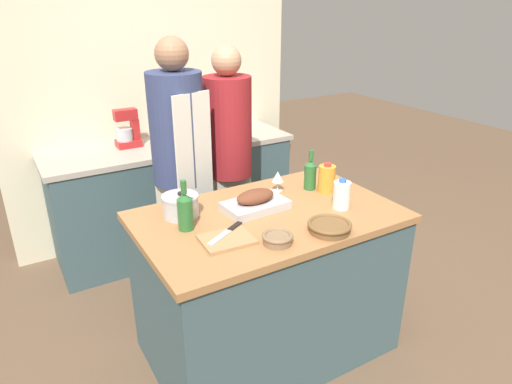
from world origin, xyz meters
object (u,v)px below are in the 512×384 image
(juice_jug, at_px, (327,179))
(wicker_basket, at_px, (330,227))
(wine_bottle_dark, at_px, (310,174))
(person_cook_guest, at_px, (229,157))
(cutting_board, at_px, (227,240))
(stock_pot, at_px, (181,206))
(knife_chef, at_px, (227,232))
(stand_mixer, at_px, (127,131))
(milk_jug, at_px, (342,195))
(condiment_bottle_short, at_px, (171,132))
(wine_bottle_green, at_px, (185,210))
(wine_glass_left, at_px, (278,177))
(mixing_bowl, at_px, (278,238))
(roasting_pan, at_px, (255,202))
(condiment_bottle_tall, at_px, (172,127))
(person_cook_aproned, at_px, (180,162))

(juice_jug, bearing_deg, wicker_basket, -126.88)
(wine_bottle_dark, relative_size, person_cook_guest, 0.14)
(cutting_board, relative_size, stock_pot, 1.32)
(knife_chef, xyz_separation_m, stand_mixer, (0.00, 1.67, 0.11))
(milk_jug, distance_m, condiment_bottle_short, 1.66)
(wicker_basket, distance_m, wine_bottle_green, 0.72)
(milk_jug, relative_size, wine_glass_left, 1.36)
(mixing_bowl, distance_m, person_cook_guest, 1.19)
(roasting_pan, relative_size, mixing_bowl, 2.40)
(wicker_basket, xyz_separation_m, stand_mixer, (-0.46, 1.88, 0.10))
(juice_jug, height_order, wine_bottle_dark, wine_bottle_dark)
(wicker_basket, height_order, condiment_bottle_tall, condiment_bottle_tall)
(wicker_basket, xyz_separation_m, person_cook_guest, (0.05, 1.18, 0.02))
(wine_bottle_dark, bearing_deg, stand_mixer, 117.10)
(wine_glass_left, bearing_deg, roasting_pan, -147.96)
(wine_glass_left, bearing_deg, knife_chef, -146.26)
(juice_jug, bearing_deg, person_cook_aproned, 131.99)
(wine_bottle_dark, xyz_separation_m, person_cook_aproned, (-0.59, 0.63, -0.01))
(milk_jug, bearing_deg, roasting_pan, 151.48)
(stock_pot, height_order, wine_bottle_dark, wine_bottle_dark)
(roasting_pan, distance_m, cutting_board, 0.39)
(stand_mixer, height_order, condiment_bottle_tall, stand_mixer)
(mixing_bowl, xyz_separation_m, wine_bottle_dark, (0.54, 0.47, 0.07))
(juice_jug, bearing_deg, wine_glass_left, 147.34)
(roasting_pan, bearing_deg, person_cook_aproned, 102.09)
(wine_bottle_dark, height_order, condiment_bottle_short, wine_bottle_dark)
(person_cook_aproned, bearing_deg, person_cook_guest, -7.47)
(cutting_board, bearing_deg, condiment_bottle_short, 77.97)
(knife_chef, distance_m, condiment_bottle_tall, 1.74)
(wicker_basket, bearing_deg, mixing_bowl, 173.86)
(roasting_pan, height_order, wine_glass_left, wine_glass_left)
(juice_jug, relative_size, knife_chef, 0.74)
(stock_pot, bearing_deg, person_cook_guest, 45.63)
(wine_bottle_green, distance_m, person_cook_guest, 1.02)
(milk_jug, bearing_deg, stock_pot, 155.85)
(condiment_bottle_tall, bearing_deg, mixing_bowl, -96.09)
(condiment_bottle_tall, relative_size, person_cook_guest, 0.12)
(wicker_basket, relative_size, person_cook_aproned, 0.12)
(juice_jug, xyz_separation_m, knife_chef, (-0.77, -0.19, -0.06))
(knife_chef, height_order, condiment_bottle_tall, condiment_bottle_tall)
(wine_glass_left, bearing_deg, milk_jug, -65.86)
(cutting_board, height_order, wine_bottle_dark, wine_bottle_dark)
(juice_jug, bearing_deg, stand_mixer, 117.49)
(cutting_board, relative_size, condiment_bottle_tall, 1.25)
(cutting_board, xyz_separation_m, wine_bottle_green, (-0.12, 0.22, 0.09))
(cutting_board, height_order, condiment_bottle_short, condiment_bottle_short)
(stock_pot, xyz_separation_m, condiment_bottle_tall, (0.48, 1.37, 0.05))
(stock_pot, xyz_separation_m, mixing_bowl, (0.28, -0.52, -0.03))
(stock_pot, distance_m, wine_glass_left, 0.63)
(stock_pot, height_order, wine_glass_left, stock_pot)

